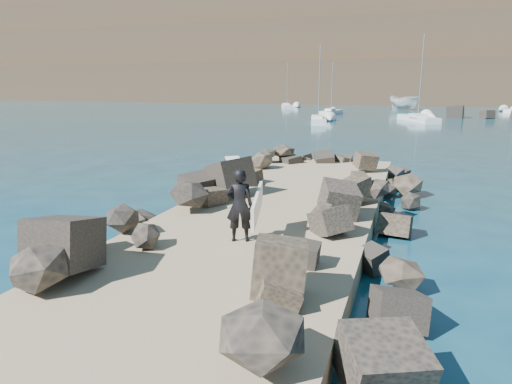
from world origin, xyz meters
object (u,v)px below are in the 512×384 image
(surfboard_resting, at_px, (239,170))
(surfer_with_board, at_px, (242,205))
(sailboat_a, at_px, (318,120))
(boat_imported, at_px, (405,102))

(surfboard_resting, bearing_deg, surfer_with_board, -105.78)
(surfer_with_board, distance_m, sailboat_a, 43.51)
(surfer_with_board, bearing_deg, boat_imported, 88.44)
(surfer_with_board, relative_size, sailboat_a, 0.24)
(surfer_with_board, bearing_deg, surfboard_resting, 111.38)
(surfboard_resting, xyz_separation_m, sailboat_a, (-4.07, 36.32, -0.69))
(surfboard_resting, bearing_deg, sailboat_a, 59.24)
(surfboard_resting, height_order, surfer_with_board, surfer_with_board)
(boat_imported, distance_m, surfer_with_board, 77.52)
(sailboat_a, bearing_deg, surfer_with_board, -81.16)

